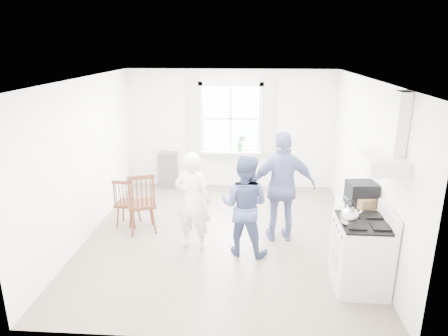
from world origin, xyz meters
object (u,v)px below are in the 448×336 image
windsor_chair_b (125,198)px  person_right (283,187)px  person_left (193,201)px  person_mid (244,205)px  low_cabinet (353,232)px  windsor_chair_a (142,198)px  gas_stove (361,254)px  stereo_stack (361,194)px

windsor_chair_b → person_right: person_right is taller
person_left → person_right: bearing=-152.7°
person_mid → windsor_chair_b: bearing=-5.2°
low_cabinet → windsor_chair_a: size_ratio=0.83×
gas_stove → stereo_stack: size_ratio=2.68×
low_cabinet → person_left: size_ratio=0.57×
windsor_chair_a → windsor_chair_b: (-0.36, 0.23, -0.11)m
windsor_chair_a → person_mid: (1.72, -0.51, 0.12)m
low_cabinet → windsor_chair_b: bearing=166.9°
person_left → gas_stove: bearing=170.3°
gas_stove → person_left: (-2.34, 0.91, 0.31)m
person_left → person_right: (1.40, 0.40, 0.12)m
low_cabinet → person_mid: 1.65m
windsor_chair_a → stereo_stack: bearing=-11.1°
person_left → windsor_chair_b: bearing=-15.3°
windsor_chair_a → person_right: person_right is taller
person_left → person_mid: bearing=-175.3°
person_mid → gas_stove: bearing=166.6°
person_right → gas_stove: bearing=118.2°
stereo_stack → windsor_chair_a: 3.47m
gas_stove → windsor_chair_a: 3.53m
windsor_chair_b → person_mid: 2.22m
low_cabinet → person_left: person_left is taller
stereo_stack → person_left: size_ratio=0.26×
person_mid → person_right: (0.60, 0.49, 0.13)m
gas_stove → person_right: person_right is taller
windsor_chair_b → person_right: bearing=-5.4°
low_cabinet → person_mid: size_ratio=0.58×
windsor_chair_a → person_right: 2.34m
low_cabinet → person_mid: (-1.61, 0.12, 0.33)m
person_left → person_mid: 0.80m
windsor_chair_a → person_left: size_ratio=0.69×
person_mid → person_right: person_right is taller
person_mid → person_right: 0.79m
windsor_chair_a → person_mid: person_mid is taller
windsor_chair_a → person_mid: 1.80m
gas_stove → stereo_stack: (0.11, 0.67, 0.59)m
person_mid → person_right: size_ratio=0.86×
low_cabinet → windsor_chair_b: low_cabinet is taller
low_cabinet → stereo_stack: size_ratio=2.16×
stereo_stack → windsor_chair_b: (-3.74, 0.89, -0.53)m
person_right → stereo_stack: bearing=141.2°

